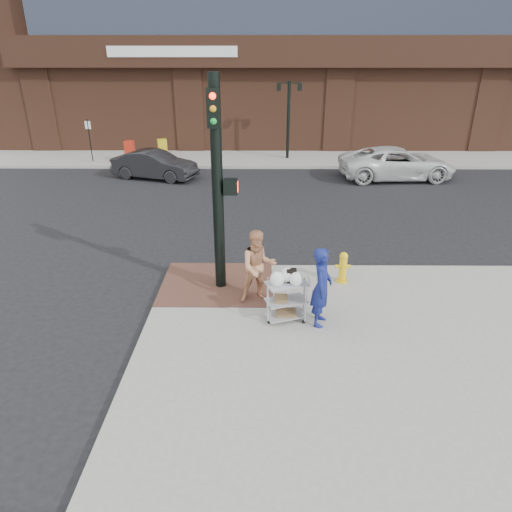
{
  "coord_description": "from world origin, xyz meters",
  "views": [
    {
      "loc": [
        0.46,
        -9.37,
        5.51
      ],
      "look_at": [
        0.39,
        0.15,
        1.25
      ],
      "focal_mm": 32.0,
      "sensor_mm": 36.0,
      "label": 1
    }
  ],
  "objects_px": {
    "woman_blue": "(322,287)",
    "utility_cart": "(286,297)",
    "minivan_white": "(397,163)",
    "pedestrian_tan": "(258,267)",
    "lamp_post": "(289,112)",
    "traffic_signal_pole": "(218,181)",
    "sedan_dark": "(155,165)",
    "fire_hydrant": "(343,267)"
  },
  "relations": [
    {
      "from": "pedestrian_tan",
      "to": "minivan_white",
      "type": "distance_m",
      "value": 13.61
    },
    {
      "from": "utility_cart",
      "to": "pedestrian_tan",
      "type": "bearing_deg",
      "value": 126.09
    },
    {
      "from": "traffic_signal_pole",
      "to": "fire_hydrant",
      "type": "bearing_deg",
      "value": 4.69
    },
    {
      "from": "sedan_dark",
      "to": "fire_hydrant",
      "type": "bearing_deg",
      "value": -129.34
    },
    {
      "from": "pedestrian_tan",
      "to": "utility_cart",
      "type": "bearing_deg",
      "value": -67.02
    },
    {
      "from": "woman_blue",
      "to": "sedan_dark",
      "type": "height_order",
      "value": "woman_blue"
    },
    {
      "from": "traffic_signal_pole",
      "to": "woman_blue",
      "type": "distance_m",
      "value": 3.34
    },
    {
      "from": "pedestrian_tan",
      "to": "sedan_dark",
      "type": "relative_size",
      "value": 0.43
    },
    {
      "from": "woman_blue",
      "to": "utility_cart",
      "type": "xyz_separation_m",
      "value": [
        -0.72,
        0.15,
        -0.33
      ]
    },
    {
      "from": "lamp_post",
      "to": "woman_blue",
      "type": "bearing_deg",
      "value": -90.78
    },
    {
      "from": "fire_hydrant",
      "to": "sedan_dark",
      "type": "bearing_deg",
      "value": 122.84
    },
    {
      "from": "utility_cart",
      "to": "fire_hydrant",
      "type": "height_order",
      "value": "utility_cart"
    },
    {
      "from": "traffic_signal_pole",
      "to": "sedan_dark",
      "type": "relative_size",
      "value": 1.24
    },
    {
      "from": "woman_blue",
      "to": "pedestrian_tan",
      "type": "bearing_deg",
      "value": 68.08
    },
    {
      "from": "minivan_white",
      "to": "utility_cart",
      "type": "xyz_separation_m",
      "value": [
        -5.87,
        -12.8,
        -0.05
      ]
    },
    {
      "from": "pedestrian_tan",
      "to": "minivan_white",
      "type": "xyz_separation_m",
      "value": [
        6.48,
        11.97,
        -0.28
      ]
    },
    {
      "from": "traffic_signal_pole",
      "to": "woman_blue",
      "type": "xyz_separation_m",
      "value": [
        2.25,
        -1.69,
        -1.8
      ]
    },
    {
      "from": "minivan_white",
      "to": "fire_hydrant",
      "type": "height_order",
      "value": "minivan_white"
    },
    {
      "from": "woman_blue",
      "to": "fire_hydrant",
      "type": "bearing_deg",
      "value": -7.86
    },
    {
      "from": "lamp_post",
      "to": "utility_cart",
      "type": "bearing_deg",
      "value": -93.24
    },
    {
      "from": "lamp_post",
      "to": "utility_cart",
      "type": "height_order",
      "value": "lamp_post"
    },
    {
      "from": "lamp_post",
      "to": "pedestrian_tan",
      "type": "distance_m",
      "value": 16.09
    },
    {
      "from": "sedan_dark",
      "to": "utility_cart",
      "type": "xyz_separation_m",
      "value": [
        5.54,
        -12.74,
        0.03
      ]
    },
    {
      "from": "woman_blue",
      "to": "utility_cart",
      "type": "relative_size",
      "value": 1.47
    },
    {
      "from": "lamp_post",
      "to": "traffic_signal_pole",
      "type": "height_order",
      "value": "traffic_signal_pole"
    },
    {
      "from": "utility_cart",
      "to": "woman_blue",
      "type": "bearing_deg",
      "value": -11.85
    },
    {
      "from": "minivan_white",
      "to": "utility_cart",
      "type": "height_order",
      "value": "minivan_white"
    },
    {
      "from": "traffic_signal_pole",
      "to": "woman_blue",
      "type": "relative_size",
      "value": 2.85
    },
    {
      "from": "minivan_white",
      "to": "woman_blue",
      "type": "bearing_deg",
      "value": 154.59
    },
    {
      "from": "minivan_white",
      "to": "fire_hydrant",
      "type": "bearing_deg",
      "value": 154.75
    },
    {
      "from": "sedan_dark",
      "to": "utility_cart",
      "type": "distance_m",
      "value": 13.9
    },
    {
      "from": "minivan_white",
      "to": "fire_hydrant",
      "type": "xyz_separation_m",
      "value": [
        -4.35,
        -11.01,
        -0.17
      ]
    },
    {
      "from": "lamp_post",
      "to": "woman_blue",
      "type": "xyz_separation_m",
      "value": [
        -0.23,
        -16.92,
        -1.59
      ]
    },
    {
      "from": "traffic_signal_pole",
      "to": "minivan_white",
      "type": "distance_m",
      "value": 13.64
    },
    {
      "from": "pedestrian_tan",
      "to": "minivan_white",
      "type": "relative_size",
      "value": 0.33
    },
    {
      "from": "lamp_post",
      "to": "woman_blue",
      "type": "height_order",
      "value": "lamp_post"
    },
    {
      "from": "minivan_white",
      "to": "fire_hydrant",
      "type": "relative_size",
      "value": 6.51
    },
    {
      "from": "traffic_signal_pole",
      "to": "fire_hydrant",
      "type": "distance_m",
      "value": 3.81
    },
    {
      "from": "pedestrian_tan",
      "to": "woman_blue",
      "type": "bearing_deg",
      "value": -49.73
    },
    {
      "from": "sedan_dark",
      "to": "pedestrian_tan",
      "type": "bearing_deg",
      "value": -139.68
    },
    {
      "from": "woman_blue",
      "to": "fire_hydrant",
      "type": "xyz_separation_m",
      "value": [
        0.81,
        1.94,
        -0.46
      ]
    },
    {
      "from": "woman_blue",
      "to": "sedan_dark",
      "type": "bearing_deg",
      "value": 40.6
    }
  ]
}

